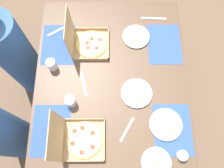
% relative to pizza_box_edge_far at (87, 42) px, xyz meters
% --- Properties ---
extents(ground_plane, '(6.00, 6.00, 0.00)m').
position_rel_pizza_box_edge_far_xyz_m(ground_plane, '(-0.33, -0.19, -0.83)').
color(ground_plane, brown).
extents(dining_table, '(1.50, 1.14, 0.78)m').
position_rel_pizza_box_edge_far_xyz_m(dining_table, '(-0.33, -0.19, -0.15)').
color(dining_table, '#3F3328').
rests_on(dining_table, ground_plane).
extents(placemat_near_left, '(0.36, 0.26, 0.00)m').
position_rel_pizza_box_edge_far_xyz_m(placemat_near_left, '(-0.67, -0.61, -0.05)').
color(placemat_near_left, '#2D4C9E').
rests_on(placemat_near_left, dining_table).
extents(placemat_near_right, '(0.36, 0.26, 0.00)m').
position_rel_pizza_box_edge_far_xyz_m(placemat_near_right, '(0.01, -0.61, -0.05)').
color(placemat_near_right, '#2D4C9E').
rests_on(placemat_near_right, dining_table).
extents(placemat_far_left, '(0.36, 0.26, 0.00)m').
position_rel_pizza_box_edge_far_xyz_m(placemat_far_left, '(-0.67, 0.23, -0.05)').
color(placemat_far_left, '#2D4C9E').
rests_on(placemat_far_left, dining_table).
extents(placemat_far_right, '(0.36, 0.26, 0.00)m').
position_rel_pizza_box_edge_far_xyz_m(placemat_far_right, '(0.01, 0.23, -0.05)').
color(placemat_far_right, '#2D4C9E').
rests_on(placemat_far_right, dining_table).
extents(pizza_box_edge_far, '(0.28, 0.29, 0.31)m').
position_rel_pizza_box_edge_far_xyz_m(pizza_box_edge_far, '(0.00, 0.00, 0.00)').
color(pizza_box_edge_far, tan).
rests_on(pizza_box_edge_far, dining_table).
extents(pizza_box_corner_right, '(0.28, 0.31, 0.32)m').
position_rel_pizza_box_edge_far_xyz_m(pizza_box_corner_right, '(-0.73, 0.03, 0.00)').
color(pizza_box_corner_right, tan).
rests_on(pizza_box_corner_right, dining_table).
extents(plate_far_right, '(0.20, 0.20, 0.03)m').
position_rel_pizza_box_edge_far_xyz_m(plate_far_right, '(-0.88, -0.48, -0.04)').
color(plate_far_right, white).
rests_on(plate_far_right, dining_table).
extents(plate_far_left, '(0.23, 0.23, 0.03)m').
position_rel_pizza_box_edge_far_xyz_m(plate_far_left, '(-0.41, -0.37, -0.04)').
color(plate_far_left, white).
rests_on(plate_far_left, dining_table).
extents(plate_near_right, '(0.22, 0.22, 0.03)m').
position_rel_pizza_box_edge_far_xyz_m(plate_near_right, '(0.07, -0.39, -0.04)').
color(plate_near_right, white).
rests_on(plate_near_right, dining_table).
extents(plate_near_left, '(0.23, 0.23, 0.03)m').
position_rel_pizza_box_edge_far_xyz_m(plate_near_left, '(-0.64, -0.57, -0.04)').
color(plate_near_left, white).
rests_on(plate_near_left, dining_table).
extents(cup_spare, '(0.07, 0.07, 0.09)m').
position_rel_pizza_box_edge_far_xyz_m(cup_spare, '(-0.48, 0.10, -0.00)').
color(cup_spare, silver).
rests_on(cup_spare, dining_table).
extents(cup_clear_left, '(0.07, 0.07, 0.10)m').
position_rel_pizza_box_edge_far_xyz_m(cup_clear_left, '(-0.19, 0.25, -0.00)').
color(cup_clear_left, silver).
rests_on(cup_clear_left, dining_table).
extents(condiment_bowl, '(0.07, 0.07, 0.04)m').
position_rel_pizza_box_edge_far_xyz_m(condiment_bowl, '(-0.84, -0.65, -0.03)').
color(condiment_bowl, white).
rests_on(condiment_bowl, dining_table).
extents(fork_by_near_left, '(0.11, 0.17, 0.00)m').
position_rel_pizza_box_edge_far_xyz_m(fork_by_near_left, '(0.14, 0.24, -0.05)').
color(fork_by_near_left, '#B7B7BC').
rests_on(fork_by_near_left, dining_table).
extents(fork_by_far_right, '(0.19, 0.06, 0.00)m').
position_rel_pizza_box_edge_far_xyz_m(fork_by_far_right, '(-0.33, 0.02, -0.05)').
color(fork_by_far_right, '#B7B7BC').
rests_on(fork_by_far_right, dining_table).
extents(knife_by_far_left, '(0.03, 0.21, 0.00)m').
position_rel_pizza_box_edge_far_xyz_m(knife_by_far_left, '(0.25, -0.54, -0.05)').
color(knife_by_far_left, '#B7B7BC').
rests_on(knife_by_far_left, dining_table).
extents(fork_by_near_right, '(0.17, 0.11, 0.00)m').
position_rel_pizza_box_edge_far_xyz_m(fork_by_near_right, '(-0.67, -0.30, -0.05)').
color(fork_by_near_right, '#B7B7BC').
rests_on(fork_by_near_right, dining_table).
extents(diner_left_seat, '(0.32, 0.32, 1.20)m').
position_rel_pizza_box_edge_far_xyz_m(diner_left_seat, '(-0.67, 0.64, -0.28)').
color(diner_left_seat, '#33598C').
rests_on(diner_left_seat, ground_plane).
extents(diner_right_seat, '(0.32, 0.32, 1.24)m').
position_rel_pizza_box_edge_far_xyz_m(diner_right_seat, '(0.01, 0.64, -0.27)').
color(diner_right_seat, '#33598C').
rests_on(diner_right_seat, ground_plane).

